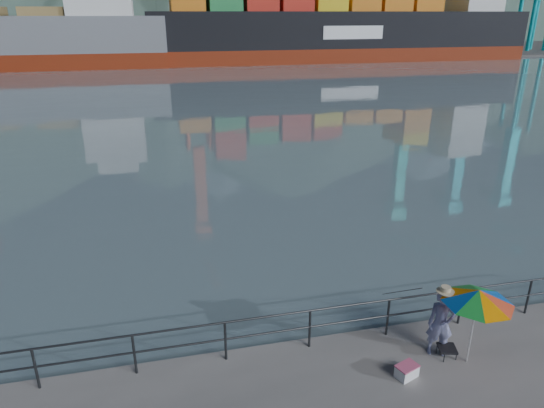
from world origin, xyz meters
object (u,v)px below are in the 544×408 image
Objects in this scene: fisherman at (441,323)px; container_ship at (351,23)px; beach_umbrella at (478,296)px; cooler_bag at (407,372)px; bulk_carrier at (2,37)px.

container_ship is (27.00, 73.26, 4.98)m from fisherman.
beach_umbrella is 2.26m from cooler_bag.
bulk_carrier is at bearing -178.14° from container_ship.
beach_umbrella is at bearing -18.46° from fisherman.
fisherman is 1.13m from beach_umbrella.
fisherman reaches higher than cooler_bag.
bulk_carrier is 0.78× the size of container_ship.
beach_umbrella is 0.04× the size of bulk_carrier.
beach_umbrella is 4.40× the size of cooler_bag.
bulk_carrier reaches higher than fisherman.
bulk_carrier is at bearing 132.27° from fisherman.
beach_umbrella reaches higher than fisherman.
bulk_carrier is (-26.58, 71.52, 3.33)m from fisherman.
bulk_carrier is at bearing 110.63° from beach_umbrella.
bulk_carrier is at bearing 89.26° from cooler_bag.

